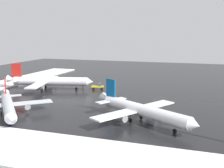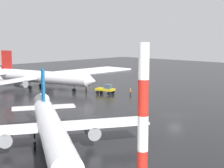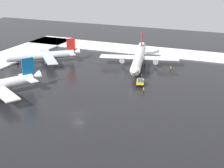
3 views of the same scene
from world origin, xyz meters
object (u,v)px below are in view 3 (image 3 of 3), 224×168
object	(u,v)px
airplane_foreground_jet	(139,58)
ground_crew_mid_apron	(142,76)
airplane_far_rear	(43,56)
ground_crew_beside_wing	(171,68)
ground_crew_near_tug	(144,90)
pushback_tug	(140,82)

from	to	relation	value
airplane_foreground_jet	ground_crew_mid_apron	bearing A→B (deg)	8.89
airplane_foreground_jet	airplane_far_rear	bearing A→B (deg)	-89.99
ground_crew_mid_apron	airplane_far_rear	bearing A→B (deg)	-98.12
airplane_far_rear	ground_crew_beside_wing	xyz separation A→B (m)	(-8.46, 45.69, -1.84)
ground_crew_near_tug	ground_crew_beside_wing	bearing A→B (deg)	10.74
airplane_foreground_jet	ground_crew_near_tug	bearing A→B (deg)	7.76
airplane_foreground_jet	pushback_tug	bearing A→B (deg)	6.00
airplane_foreground_jet	ground_crew_mid_apron	distance (m)	13.54
airplane_far_rear	pushback_tug	distance (m)	41.82
airplane_foreground_jet	ground_crew_near_tug	world-z (taller)	airplane_foreground_jet
pushback_tug	ground_crew_beside_wing	distance (m)	18.81
ground_crew_beside_wing	ground_crew_near_tug	size ratio (longest dim) A/B	1.00
pushback_tug	ground_crew_near_tug	size ratio (longest dim) A/B	2.94
pushback_tug	ground_crew_near_tug	bearing A→B (deg)	10.67
ground_crew_beside_wing	ground_crew_near_tug	bearing A→B (deg)	50.57
airplane_far_rear	ground_crew_near_tug	bearing A→B (deg)	119.26
airplane_far_rear	pushback_tug	world-z (taller)	airplane_far_rear
ground_crew_mid_apron	ground_crew_beside_wing	bearing A→B (deg)	149.86
airplane_far_rear	airplane_foreground_jet	bearing A→B (deg)	152.37
pushback_tug	ground_crew_beside_wing	bearing A→B (deg)	147.95
ground_crew_beside_wing	ground_crew_mid_apron	distance (m)	13.88
ground_crew_near_tug	ground_crew_mid_apron	bearing A→B (deg)	36.53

